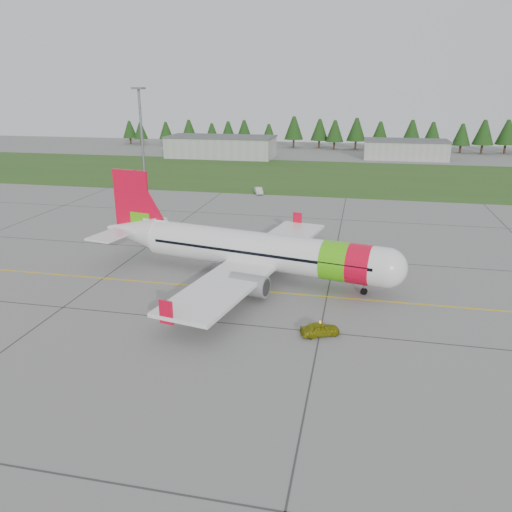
# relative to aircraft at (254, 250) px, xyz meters

# --- Properties ---
(ground) EXTENTS (320.00, 320.00, 0.00)m
(ground) POSITION_rel_aircraft_xyz_m (-1.54, -11.88, -3.20)
(ground) COLOR gray
(ground) RESTS_ON ground
(aircraft) EXTENTS (36.29, 33.97, 11.09)m
(aircraft) POSITION_rel_aircraft_xyz_m (0.00, 0.00, 0.00)
(aircraft) COLOR white
(aircraft) RESTS_ON ground
(follow_me_car) EXTENTS (1.61, 1.72, 3.38)m
(follow_me_car) POSITION_rel_aircraft_xyz_m (8.48, -12.43, -1.51)
(follow_me_car) COLOR #D3D30B
(follow_me_car) RESTS_ON ground
(service_van) EXTENTS (1.70, 1.65, 3.87)m
(service_van) POSITION_rel_aircraft_xyz_m (-8.97, 45.80, -1.26)
(service_van) COLOR silver
(service_van) RESTS_ON ground
(grass_strip) EXTENTS (320.00, 50.00, 0.03)m
(grass_strip) POSITION_rel_aircraft_xyz_m (-1.54, 70.12, -3.18)
(grass_strip) COLOR #30561E
(grass_strip) RESTS_ON ground
(taxi_guideline) EXTENTS (120.00, 0.25, 0.02)m
(taxi_guideline) POSITION_rel_aircraft_xyz_m (-1.54, -3.88, -3.19)
(taxi_guideline) COLOR gold
(taxi_guideline) RESTS_ON ground
(hangar_west) EXTENTS (32.00, 14.00, 6.00)m
(hangar_west) POSITION_rel_aircraft_xyz_m (-31.54, 98.12, -0.20)
(hangar_west) COLOR #A8A8A3
(hangar_west) RESTS_ON ground
(hangar_east) EXTENTS (24.00, 12.00, 5.20)m
(hangar_east) POSITION_rel_aircraft_xyz_m (23.46, 106.12, -0.60)
(hangar_east) COLOR #A8A8A3
(hangar_east) RESTS_ON ground
(floodlight_mast) EXTENTS (0.50, 0.50, 20.00)m
(floodlight_mast) POSITION_rel_aircraft_xyz_m (-33.54, 46.12, 6.80)
(floodlight_mast) COLOR slate
(floodlight_mast) RESTS_ON ground
(treeline) EXTENTS (160.00, 8.00, 10.00)m
(treeline) POSITION_rel_aircraft_xyz_m (-1.54, 126.12, 1.80)
(treeline) COLOR #1C3F14
(treeline) RESTS_ON ground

